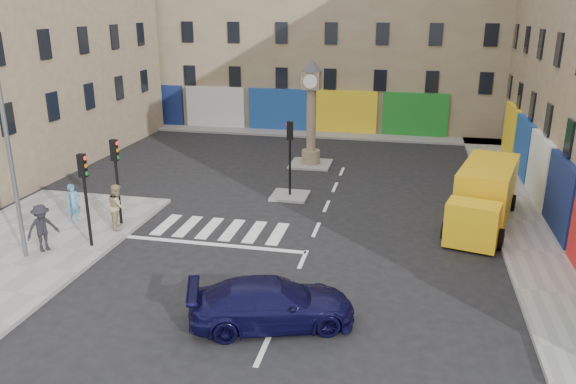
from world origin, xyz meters
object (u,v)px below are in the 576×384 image
(navy_sedan, at_px, (272,303))
(yellow_van, at_px, (484,196))
(pedestrian_tan, at_px, (118,206))
(clock_pillar, at_px, (311,106))
(traffic_light_left_near, at_px, (85,185))
(lamp_post, at_px, (7,135))
(traffic_light_island, at_px, (290,146))
(traffic_light_left_far, at_px, (116,168))
(pedestrian_dark, at_px, (42,228))
(pedestrian_blue, at_px, (74,203))

(navy_sedan, distance_m, yellow_van, 12.29)
(navy_sedan, relative_size, pedestrian_tan, 2.56)
(clock_pillar, height_order, pedestrian_tan, clock_pillar)
(traffic_light_left_near, height_order, lamp_post, lamp_post)
(traffic_light_island, bearing_deg, pedestrian_tan, -136.27)
(traffic_light_left_far, height_order, pedestrian_tan, traffic_light_left_far)
(lamp_post, relative_size, navy_sedan, 1.69)
(traffic_light_island, xyz_separation_m, navy_sedan, (1.93, -11.64, -1.88))
(traffic_light_left_near, height_order, clock_pillar, clock_pillar)
(pedestrian_dark, bearing_deg, yellow_van, -34.51)
(traffic_light_island, bearing_deg, clock_pillar, 90.00)
(traffic_light_left_far, distance_m, pedestrian_dark, 3.86)
(lamp_post, bearing_deg, yellow_van, 23.87)
(clock_pillar, xyz_separation_m, pedestrian_tan, (-6.13, -11.86, -2.44))
(lamp_post, relative_size, pedestrian_blue, 4.91)
(yellow_van, height_order, pedestrian_blue, yellow_van)
(pedestrian_tan, bearing_deg, pedestrian_dark, 124.78)
(traffic_light_left_near, relative_size, clock_pillar, 0.61)
(traffic_light_left_near, xyz_separation_m, pedestrian_dark, (-1.48, -0.81, -1.54))
(pedestrian_tan, bearing_deg, pedestrian_blue, 59.35)
(clock_pillar, relative_size, pedestrian_blue, 3.61)
(yellow_van, bearing_deg, navy_sedan, -110.89)
(traffic_light_left_far, xyz_separation_m, yellow_van, (15.28, 3.80, -1.38))
(lamp_post, height_order, navy_sedan, lamp_post)
(traffic_light_left_near, bearing_deg, pedestrian_tan, 84.86)
(traffic_light_left_near, height_order, pedestrian_blue, traffic_light_left_near)
(traffic_light_left_near, bearing_deg, pedestrian_blue, 133.19)
(traffic_light_left_near, xyz_separation_m, navy_sedan, (8.23, -3.84, -1.91))
(pedestrian_dark, bearing_deg, pedestrian_tan, 1.71)
(traffic_light_left_far, xyz_separation_m, lamp_post, (-1.90, -3.80, 2.17))
(traffic_light_left_far, relative_size, navy_sedan, 0.75)
(lamp_post, height_order, pedestrian_blue, lamp_post)
(clock_pillar, height_order, pedestrian_dark, clock_pillar)
(pedestrian_blue, bearing_deg, traffic_light_left_near, -107.60)
(lamp_post, bearing_deg, clock_pillar, 61.65)
(lamp_post, xyz_separation_m, yellow_van, (17.18, 7.60, -3.55))
(pedestrian_dark, bearing_deg, traffic_light_island, -9.32)
(traffic_light_left_far, xyz_separation_m, pedestrian_dark, (-1.48, -3.21, -1.54))
(traffic_light_left_near, distance_m, pedestrian_blue, 3.42)
(traffic_light_left_far, relative_size, traffic_light_island, 1.00)
(navy_sedan, relative_size, pedestrian_blue, 2.91)
(yellow_van, xyz_separation_m, pedestrian_blue, (-17.34, -4.01, -0.24))
(traffic_light_island, height_order, pedestrian_blue, traffic_light_island)
(lamp_post, distance_m, pedestrian_tan, 5.39)
(yellow_van, bearing_deg, pedestrian_tan, -150.05)
(pedestrian_tan, bearing_deg, lamp_post, 124.02)
(traffic_light_left_near, relative_size, pedestrian_blue, 2.19)
(navy_sedan, bearing_deg, traffic_light_left_far, 33.93)
(pedestrian_tan, bearing_deg, traffic_light_island, -70.41)
(pedestrian_blue, bearing_deg, lamp_post, -148.23)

